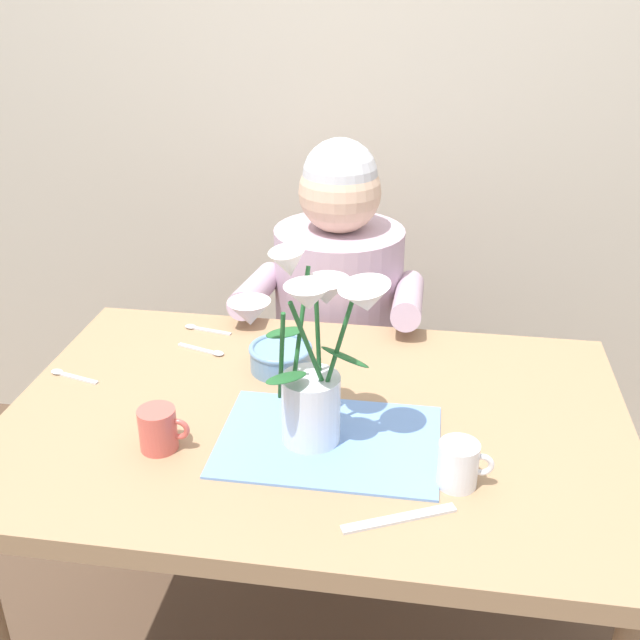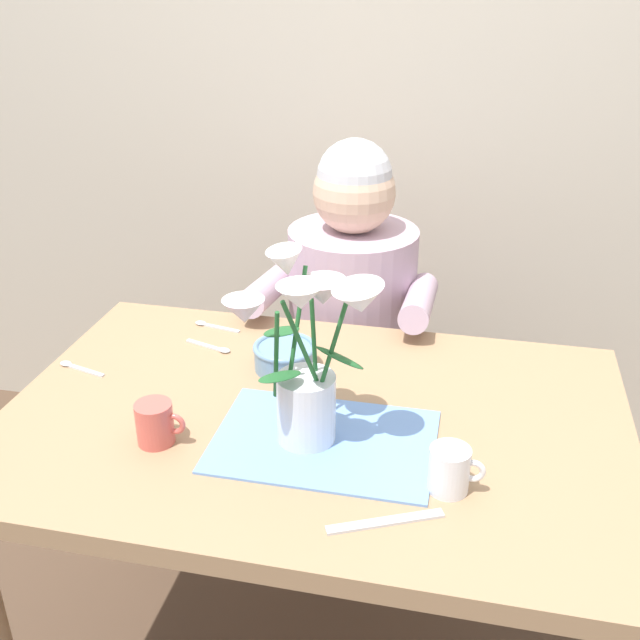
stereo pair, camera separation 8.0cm
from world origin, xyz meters
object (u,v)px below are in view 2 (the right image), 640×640
(ceramic_bowl, at_px, (285,355))
(ceramic_mug, at_px, (156,423))
(flower_vase, at_px, (308,356))
(seated_person, at_px, (351,346))
(dinner_knife, at_px, (385,522))
(tea_cup, at_px, (450,470))

(ceramic_bowl, relative_size, ceramic_mug, 1.46)
(flower_vase, bearing_deg, seated_person, 93.73)
(seated_person, distance_m, dinner_knife, 0.93)
(flower_vase, xyz_separation_m, ceramic_mug, (-0.27, -0.06, -0.14))
(dinner_knife, relative_size, ceramic_mug, 2.04)
(dinner_knife, relative_size, tea_cup, 2.04)
(seated_person, relative_size, tea_cup, 12.20)
(ceramic_mug, bearing_deg, dinner_knife, -16.06)
(seated_person, height_order, tea_cup, seated_person)
(seated_person, distance_m, ceramic_bowl, 0.50)
(ceramic_bowl, bearing_deg, tea_cup, -42.09)
(ceramic_bowl, distance_m, ceramic_mug, 0.35)
(ceramic_bowl, bearing_deg, seated_person, 81.91)
(seated_person, xyz_separation_m, dinner_knife, (0.21, -0.89, 0.18))
(seated_person, height_order, flower_vase, seated_person)
(ceramic_mug, height_order, tea_cup, same)
(seated_person, bearing_deg, ceramic_mug, -108.63)
(flower_vase, xyz_separation_m, tea_cup, (0.26, -0.08, -0.14))
(flower_vase, bearing_deg, ceramic_bowl, 113.77)
(tea_cup, bearing_deg, ceramic_mug, 177.64)
(tea_cup, bearing_deg, seated_person, 111.20)
(dinner_knife, bearing_deg, ceramic_bowl, 97.35)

